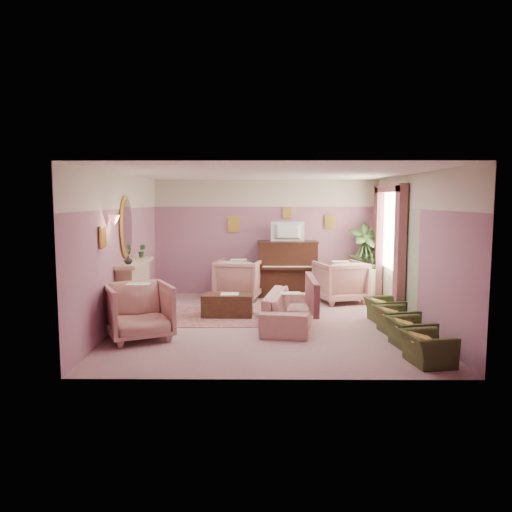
{
  "coord_description": "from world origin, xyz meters",
  "views": [
    {
      "loc": [
        -0.16,
        -9.24,
        2.32
      ],
      "look_at": [
        -0.24,
        0.4,
        1.23
      ],
      "focal_mm": 35.0,
      "sensor_mm": 36.0,
      "label": 1
    }
  ],
  "objects_px": {
    "piano": "(287,269)",
    "olive_chair_b": "(410,328)",
    "olive_chair_a": "(428,343)",
    "olive_chair_d": "(385,306)",
    "coffee_table": "(227,305)",
    "side_table": "(366,283)",
    "television": "(288,230)",
    "sofa": "(290,303)",
    "floral_armchair_front": "(139,308)",
    "floral_armchair_left": "(239,277)",
    "olive_chair_c": "(396,316)",
    "floral_armchair_right": "(340,279)"
  },
  "relations": [
    {
      "from": "television",
      "to": "coffee_table",
      "type": "bearing_deg",
      "value": -121.73
    },
    {
      "from": "floral_armchair_right",
      "to": "olive_chair_d",
      "type": "relative_size",
      "value": 1.49
    },
    {
      "from": "olive_chair_a",
      "to": "olive_chair_c",
      "type": "bearing_deg",
      "value": 90.0
    },
    {
      "from": "side_table",
      "to": "floral_armchair_left",
      "type": "bearing_deg",
      "value": -175.84
    },
    {
      "from": "piano",
      "to": "floral_armchair_right",
      "type": "bearing_deg",
      "value": -31.94
    },
    {
      "from": "piano",
      "to": "television",
      "type": "relative_size",
      "value": 1.75
    },
    {
      "from": "side_table",
      "to": "television",
      "type": "bearing_deg",
      "value": 175.6
    },
    {
      "from": "olive_chair_a",
      "to": "olive_chair_b",
      "type": "height_order",
      "value": "same"
    },
    {
      "from": "piano",
      "to": "sofa",
      "type": "bearing_deg",
      "value": -92.04
    },
    {
      "from": "piano",
      "to": "sofa",
      "type": "height_order",
      "value": "piano"
    },
    {
      "from": "olive_chair_a",
      "to": "coffee_table",
      "type": "bearing_deg",
      "value": 136.41
    },
    {
      "from": "olive_chair_d",
      "to": "floral_armchair_right",
      "type": "bearing_deg",
      "value": 106.41
    },
    {
      "from": "coffee_table",
      "to": "olive_chair_d",
      "type": "height_order",
      "value": "olive_chair_d"
    },
    {
      "from": "floral_armchair_right",
      "to": "olive_chair_a",
      "type": "height_order",
      "value": "floral_armchair_right"
    },
    {
      "from": "piano",
      "to": "olive_chair_c",
      "type": "bearing_deg",
      "value": -63.32
    },
    {
      "from": "piano",
      "to": "floral_armchair_right",
      "type": "relative_size",
      "value": 1.34
    },
    {
      "from": "piano",
      "to": "floral_armchair_left",
      "type": "xyz_separation_m",
      "value": [
        -1.16,
        -0.41,
        -0.13
      ]
    },
    {
      "from": "floral_armchair_left",
      "to": "olive_chair_a",
      "type": "bearing_deg",
      "value": -58.22
    },
    {
      "from": "olive_chair_a",
      "to": "floral_armchair_front",
      "type": "bearing_deg",
      "value": 164.01
    },
    {
      "from": "floral_armchair_left",
      "to": "floral_armchair_right",
      "type": "distance_m",
      "value": 2.34
    },
    {
      "from": "sofa",
      "to": "piano",
      "type": "bearing_deg",
      "value": 87.96
    },
    {
      "from": "piano",
      "to": "olive_chair_a",
      "type": "distance_m",
      "value": 5.34
    },
    {
      "from": "piano",
      "to": "olive_chair_a",
      "type": "relative_size",
      "value": 2.01
    },
    {
      "from": "olive_chair_a",
      "to": "olive_chair_d",
      "type": "xyz_separation_m",
      "value": [
        0.0,
        2.46,
        0.0
      ]
    },
    {
      "from": "piano",
      "to": "coffee_table",
      "type": "distance_m",
      "value": 2.57
    },
    {
      "from": "sofa",
      "to": "olive_chair_d",
      "type": "bearing_deg",
      "value": 8.66
    },
    {
      "from": "olive_chair_b",
      "to": "olive_chair_d",
      "type": "distance_m",
      "value": 1.64
    },
    {
      "from": "side_table",
      "to": "olive_chair_d",
      "type": "bearing_deg",
      "value": -93.63
    },
    {
      "from": "olive_chair_a",
      "to": "olive_chair_d",
      "type": "relative_size",
      "value": 1.0
    },
    {
      "from": "floral_armchair_left",
      "to": "olive_chair_a",
      "type": "relative_size",
      "value": 1.49
    },
    {
      "from": "piano",
      "to": "olive_chair_b",
      "type": "bearing_deg",
      "value": -67.95
    },
    {
      "from": "floral_armchair_left",
      "to": "olive_chair_c",
      "type": "xyz_separation_m",
      "value": [
        2.87,
        -3.0,
        -0.22
      ]
    },
    {
      "from": "television",
      "to": "olive_chair_d",
      "type": "distance_m",
      "value": 3.33
    },
    {
      "from": "coffee_table",
      "to": "floral_armchair_front",
      "type": "relative_size",
      "value": 0.96
    },
    {
      "from": "olive_chair_a",
      "to": "side_table",
      "type": "relative_size",
      "value": 1.0
    },
    {
      "from": "television",
      "to": "floral_armchair_front",
      "type": "height_order",
      "value": "television"
    },
    {
      "from": "coffee_table",
      "to": "olive_chair_a",
      "type": "height_order",
      "value": "olive_chair_a"
    },
    {
      "from": "floral_armchair_front",
      "to": "olive_chair_a",
      "type": "distance_m",
      "value": 4.57
    },
    {
      "from": "olive_chair_b",
      "to": "side_table",
      "type": "relative_size",
      "value": 1.0
    },
    {
      "from": "piano",
      "to": "olive_chair_b",
      "type": "height_order",
      "value": "piano"
    },
    {
      "from": "olive_chair_c",
      "to": "olive_chair_b",
      "type": "bearing_deg",
      "value": -90.0
    },
    {
      "from": "floral_armchair_right",
      "to": "olive_chair_b",
      "type": "relative_size",
      "value": 1.49
    },
    {
      "from": "television",
      "to": "floral_armchair_front",
      "type": "bearing_deg",
      "value": -125.62
    },
    {
      "from": "floral_armchair_front",
      "to": "olive_chair_a",
      "type": "bearing_deg",
      "value": -15.99
    },
    {
      "from": "coffee_table",
      "to": "olive_chair_a",
      "type": "relative_size",
      "value": 1.43
    },
    {
      "from": "sofa",
      "to": "floral_armchair_right",
      "type": "bearing_deg",
      "value": 59.39
    },
    {
      "from": "piano",
      "to": "sofa",
      "type": "xyz_separation_m",
      "value": [
        -0.1,
        -2.87,
        -0.22
      ]
    },
    {
      "from": "floral_armchair_right",
      "to": "side_table",
      "type": "xyz_separation_m",
      "value": [
        0.7,
        0.53,
        -0.17
      ]
    },
    {
      "from": "floral_armchair_right",
      "to": "side_table",
      "type": "distance_m",
      "value": 0.9
    },
    {
      "from": "floral_armchair_right",
      "to": "side_table",
      "type": "relative_size",
      "value": 1.49
    }
  ]
}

